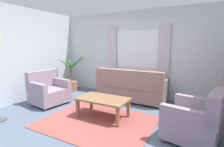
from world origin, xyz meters
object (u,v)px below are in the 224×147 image
(armchair_left, at_px, (48,91))
(coffee_table, at_px, (103,101))
(couch, at_px, (131,88))
(potted_plant, at_px, (72,77))
(armchair_right, at_px, (196,120))

(armchair_left, xyz_separation_m, coffee_table, (1.78, -0.07, 0.03))
(armchair_left, bearing_deg, couch, -47.40)
(armchair_left, xyz_separation_m, potted_plant, (-0.36, 1.35, 0.12))
(coffee_table, relative_size, potted_plant, 0.87)
(couch, relative_size, armchair_left, 2.00)
(armchair_left, relative_size, coffee_table, 0.86)
(armchair_right, bearing_deg, armchair_left, -81.56)
(armchair_right, relative_size, potted_plant, 0.77)
(couch, bearing_deg, armchair_left, 34.21)
(armchair_right, distance_m, potted_plant, 4.24)
(couch, height_order, armchair_left, couch)
(armchair_left, bearing_deg, coffee_table, -83.92)
(couch, bearing_deg, coffee_table, 85.47)
(armchair_left, distance_m, coffee_table, 1.78)
(couch, height_order, potted_plant, potted_plant)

